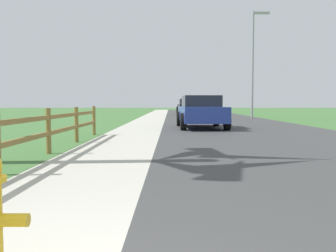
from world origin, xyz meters
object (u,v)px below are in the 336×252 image
at_px(parked_car_black, 188,107).
at_px(parked_suv_blue, 201,111).
at_px(street_lamp, 254,56).
at_px(parked_car_beige, 188,106).
at_px(parked_car_silver, 197,109).

bearing_deg(parked_car_black, parked_suv_blue, -90.83).
bearing_deg(street_lamp, parked_suv_blue, -114.66).
bearing_deg(parked_car_beige, parked_car_silver, -90.78).
relative_size(parked_car_silver, parked_car_black, 1.04).
relative_size(parked_car_black, parked_car_beige, 1.03).
distance_m(parked_suv_blue, parked_car_silver, 9.03).
height_order(parked_suv_blue, parked_car_silver, parked_suv_blue).
xyz_separation_m(parked_suv_blue, parked_car_silver, (0.48, 9.02, -0.01)).
bearing_deg(parked_car_beige, street_lamp, -79.61).
relative_size(parked_car_beige, street_lamp, 0.59).
bearing_deg(parked_suv_blue, parked_car_beige, 88.52).
bearing_deg(parked_car_beige, parked_suv_blue, -91.48).
height_order(parked_suv_blue, parked_car_beige, parked_suv_blue).
relative_size(parked_suv_blue, street_lamp, 0.62).
height_order(parked_car_black, street_lamp, street_lamp).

